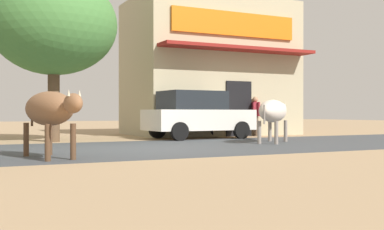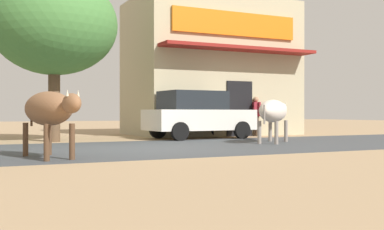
{
  "view_description": "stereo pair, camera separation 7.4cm",
  "coord_description": "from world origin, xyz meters",
  "px_view_note": "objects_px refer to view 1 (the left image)",
  "views": [
    {
      "loc": [
        -4.21,
        -11.41,
        0.9
      ],
      "look_at": [
        1.59,
        0.64,
        0.83
      ],
      "focal_mm": 44.64,
      "sensor_mm": 36.0,
      "label": 1
    },
    {
      "loc": [
        -4.15,
        -11.44,
        0.9
      ],
      "look_at": [
        1.59,
        0.64,
        0.83
      ],
      "focal_mm": 44.64,
      "sensor_mm": 36.0,
      "label": 2
    }
  ],
  "objects_px": {
    "cow_near_brown": "(50,109)",
    "parked_hatchback_car": "(197,114)",
    "roadside_tree": "(54,25)",
    "pedestrian_by_shop": "(255,113)",
    "cow_far_dark": "(273,111)"
  },
  "relations": [
    {
      "from": "parked_hatchback_car",
      "to": "cow_near_brown",
      "type": "height_order",
      "value": "parked_hatchback_car"
    },
    {
      "from": "cow_near_brown",
      "to": "roadside_tree",
      "type": "bearing_deg",
      "value": 79.72
    },
    {
      "from": "roadside_tree",
      "to": "cow_near_brown",
      "type": "height_order",
      "value": "roadside_tree"
    },
    {
      "from": "parked_hatchback_car",
      "to": "cow_far_dark",
      "type": "distance_m",
      "value": 3.19
    },
    {
      "from": "cow_near_brown",
      "to": "parked_hatchback_car",
      "type": "bearing_deg",
      "value": 41.76
    },
    {
      "from": "cow_near_brown",
      "to": "cow_far_dark",
      "type": "distance_m",
      "value": 7.18
    },
    {
      "from": "cow_far_dark",
      "to": "cow_near_brown",
      "type": "bearing_deg",
      "value": -162.56
    },
    {
      "from": "cow_near_brown",
      "to": "pedestrian_by_shop",
      "type": "relative_size",
      "value": 1.65
    },
    {
      "from": "cow_near_brown",
      "to": "cow_far_dark",
      "type": "bearing_deg",
      "value": 17.44
    },
    {
      "from": "roadside_tree",
      "to": "pedestrian_by_shop",
      "type": "height_order",
      "value": "roadside_tree"
    },
    {
      "from": "roadside_tree",
      "to": "parked_hatchback_car",
      "type": "bearing_deg",
      "value": -3.39
    },
    {
      "from": "cow_near_brown",
      "to": "pedestrian_by_shop",
      "type": "height_order",
      "value": "pedestrian_by_shop"
    },
    {
      "from": "cow_far_dark",
      "to": "pedestrian_by_shop",
      "type": "distance_m",
      "value": 4.1
    },
    {
      "from": "roadside_tree",
      "to": "pedestrian_by_shop",
      "type": "xyz_separation_m",
      "value": [
        7.64,
        0.41,
        -2.72
      ]
    },
    {
      "from": "roadside_tree",
      "to": "cow_far_dark",
      "type": "distance_m",
      "value": 7.23
    }
  ]
}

